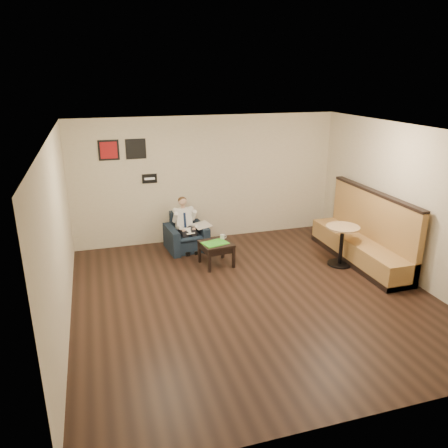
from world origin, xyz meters
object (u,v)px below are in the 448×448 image
object	(u,v)px
seated_man	(188,227)
smartphone	(215,239)
green_folder	(215,243)
banquette	(361,228)
side_table	(216,254)
coffee_mug	(222,237)
armchair	(186,232)
cafe_table	(341,246)

from	to	relation	value
seated_man	smartphone	world-z (taller)	seated_man
green_folder	banquette	xyz separation A→B (m)	(2.87, -0.62, 0.23)
side_table	green_folder	bearing A→B (deg)	-138.89
seated_man	banquette	xyz separation A→B (m)	(3.22, -1.53, 0.17)
seated_man	coffee_mug	bearing A→B (deg)	-58.98
side_table	banquette	distance (m)	2.95
green_folder	smartphone	world-z (taller)	green_folder
green_folder	smartphone	size ratio (longest dim) A/B	3.21
smartphone	banquette	xyz separation A→B (m)	(2.81, -0.82, 0.23)
armchair	banquette	xyz separation A→B (m)	(3.24, -1.63, 0.32)
seated_man	green_folder	bearing A→B (deg)	-74.87
side_table	banquette	bearing A→B (deg)	-12.78
side_table	green_folder	world-z (taller)	green_folder
armchair	seated_man	distance (m)	0.18
cafe_table	seated_man	bearing A→B (deg)	150.22
smartphone	coffee_mug	bearing A→B (deg)	-7.10
smartphone	banquette	bearing A→B (deg)	-13.68
seated_man	green_folder	world-z (taller)	seated_man
seated_man	coffee_mug	size ratio (longest dim) A/B	10.79
armchair	smartphone	distance (m)	0.92
smartphone	banquette	distance (m)	2.94
smartphone	cafe_table	bearing A→B (deg)	-17.81
armchair	smartphone	xyz separation A→B (m)	(0.42, -0.81, 0.08)
seated_man	cafe_table	distance (m)	3.19
smartphone	cafe_table	xyz separation A→B (m)	(2.35, -0.87, -0.07)
armchair	green_folder	xyz separation A→B (m)	(0.37, -1.01, 0.09)
side_table	coffee_mug	size ratio (longest dim) A/B	5.79
seated_man	side_table	xyz separation A→B (m)	(0.38, -0.88, -0.30)
side_table	cafe_table	size ratio (longest dim) A/B	0.72
armchair	seated_man	world-z (taller)	seated_man
seated_man	green_folder	size ratio (longest dim) A/B	2.28
seated_man	banquette	world-z (taller)	banquette
side_table	banquette	size ratio (longest dim) A/B	0.21
smartphone	banquette	size ratio (longest dim) A/B	0.05
banquette	green_folder	bearing A→B (deg)	167.82
armchair	cafe_table	bearing A→B (deg)	-37.42
green_folder	coffee_mug	world-z (taller)	coffee_mug
seated_man	coffee_mug	distance (m)	0.92
side_table	coffee_mug	distance (m)	0.37
coffee_mug	side_table	bearing A→B (deg)	-138.89
seated_man	side_table	world-z (taller)	seated_man
seated_man	armchair	bearing A→B (deg)	90.00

